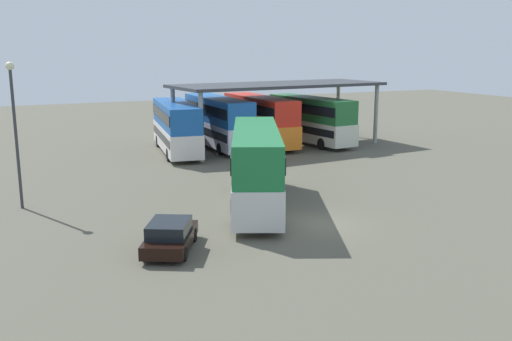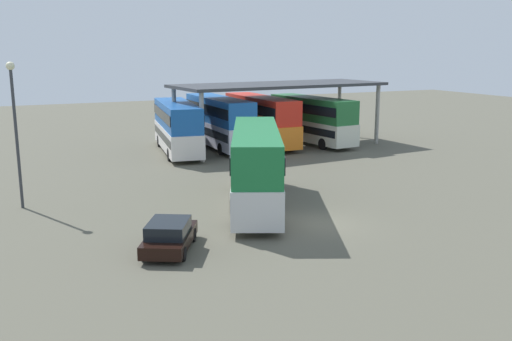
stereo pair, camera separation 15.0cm
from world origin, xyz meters
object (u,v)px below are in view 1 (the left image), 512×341
double_decker_mid_row (218,120)px  double_decker_near_canopy (176,126)px  double_decker_far_right (260,119)px  parked_hatchback (170,236)px  double_decker_main (256,164)px  lamppost_tall (14,118)px  double_decker_end_of_row (311,118)px

double_decker_mid_row → double_decker_near_canopy: bearing=103.5°
double_decker_mid_row → double_decker_far_right: double_decker_mid_row is taller
parked_hatchback → double_decker_mid_row: 26.00m
double_decker_mid_row → double_decker_far_right: (3.90, -0.26, -0.02)m
double_decker_main → lamppost_tall: 13.01m
parked_hatchback → lamppost_tall: 12.02m
double_decker_main → double_decker_near_canopy: double_decker_main is taller
double_decker_near_canopy → double_decker_mid_row: 4.14m
double_decker_end_of_row → lamppost_tall: bearing=108.5°
parked_hatchback → double_decker_far_right: bearing=-5.0°
double_decker_mid_row → lamppost_tall: (-16.72, -13.45, 2.55)m
lamppost_tall → double_decker_far_right: bearing=32.6°
parked_hatchback → double_decker_near_canopy: (7.32, 22.41, 1.60)m
double_decker_near_canopy → lamppost_tall: 18.02m
double_decker_far_right → lamppost_tall: lamppost_tall is taller
double_decker_end_of_row → double_decker_mid_row: bearing=72.6°
parked_hatchback → double_decker_end_of_row: double_decker_end_of_row is taller
double_decker_mid_row → double_decker_end_of_row: (8.40, -1.58, -0.08)m
parked_hatchback → double_decker_far_right: double_decker_far_right is taller
parked_hatchback → double_decker_mid_row: double_decker_mid_row is taller
double_decker_near_canopy → double_decker_mid_row: double_decker_mid_row is taller
double_decker_end_of_row → double_decker_near_canopy: bearing=80.2°
double_decker_main → lamppost_tall: lamppost_tall is taller
double_decker_far_right → double_decker_mid_row: bearing=86.3°
double_decker_near_canopy → double_decker_main: bearing=-174.4°
double_decker_mid_row → lamppost_tall: lamppost_tall is taller
double_decker_far_right → lamppost_tall: 24.61m
double_decker_main → parked_hatchback: size_ratio=2.70×
parked_hatchback → double_decker_far_right: size_ratio=0.39×
double_decker_main → double_decker_end_of_row: bearing=-14.3°
double_decker_near_canopy → double_decker_mid_row: (4.04, 0.92, 0.11)m
double_decker_near_canopy → parked_hatchback: bearing=170.7°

